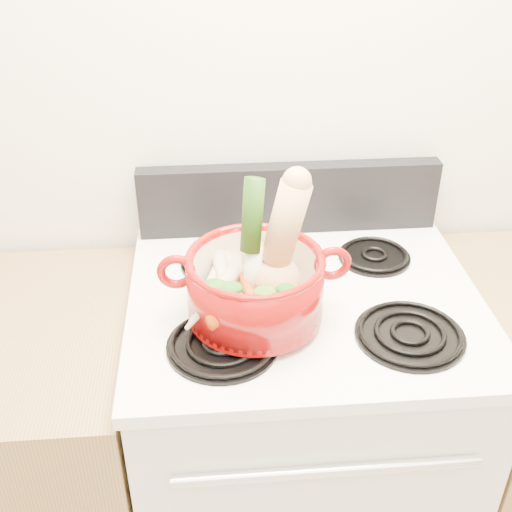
{
  "coord_description": "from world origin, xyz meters",
  "views": [
    {
      "loc": [
        -0.21,
        0.26,
        1.78
      ],
      "look_at": [
        -0.12,
        1.3,
        1.12
      ],
      "focal_mm": 45.0,
      "sensor_mm": 36.0,
      "label": 1
    }
  ],
  "objects": [
    {
      "name": "pot_handle_left",
      "position": [
        -0.27,
        1.32,
        1.08
      ],
      "size": [
        0.08,
        0.02,
        0.08
      ],
      "primitive_type": "torus",
      "rotation": [
        1.57,
        0.0,
        0.01
      ],
      "color": "maroon",
      "rests_on": "dutch_oven"
    },
    {
      "name": "parsnip_2",
      "position": [
        -0.14,
        1.36,
        1.03
      ],
      "size": [
        0.13,
        0.21,
        0.06
      ],
      "primitive_type": "cone",
      "rotation": [
        1.66,
        0.0,
        0.46
      ],
      "color": "beige",
      "rests_on": "dutch_oven"
    },
    {
      "name": "burner_front_left",
      "position": [
        -0.19,
        1.24,
        0.96
      ],
      "size": [
        0.22,
        0.22,
        0.02
      ],
      "primitive_type": "cylinder",
      "color": "black",
      "rests_on": "cooktop"
    },
    {
      "name": "carrot_3",
      "position": [
        -0.15,
        1.25,
        1.03
      ],
      "size": [
        0.14,
        0.1,
        0.04
      ],
      "primitive_type": "cone",
      "rotation": [
        1.66,
        0.0,
        -1.0
      ],
      "color": "#B73E09",
      "rests_on": "dutch_oven"
    },
    {
      "name": "burner_front_right",
      "position": [
        0.19,
        1.24,
        0.96
      ],
      "size": [
        0.22,
        0.22,
        0.02
      ],
      "primitive_type": "cylinder",
      "color": "black",
      "rests_on": "cooktop"
    },
    {
      "name": "dutch_oven",
      "position": [
        -0.12,
        1.32,
        1.04
      ],
      "size": [
        0.28,
        0.28,
        0.14
      ],
      "primitive_type": "cylinder",
      "rotation": [
        0.0,
        0.0,
        0.01
      ],
      "color": "maroon",
      "rests_on": "burner_front_left"
    },
    {
      "name": "squash",
      "position": [
        -0.08,
        1.34,
        1.13
      ],
      "size": [
        0.19,
        0.15,
        0.28
      ],
      "primitive_type": null,
      "rotation": [
        0.0,
        0.21,
        -0.28
      ],
      "color": "tan",
      "rests_on": "dutch_oven"
    },
    {
      "name": "carrot_2",
      "position": [
        -0.09,
        1.27,
        1.03
      ],
      "size": [
        0.08,
        0.15,
        0.04
      ],
      "primitive_type": "cone",
      "rotation": [
        1.66,
        0.0,
        0.39
      ],
      "color": "#C65D09",
      "rests_on": "dutch_oven"
    },
    {
      "name": "parsnip_3",
      "position": [
        -0.2,
        1.3,
        1.04
      ],
      "size": [
        0.14,
        0.19,
        0.06
      ],
      "primitive_type": "cone",
      "rotation": [
        1.66,
        0.0,
        -0.59
      ],
      "color": "beige",
      "rests_on": "dutch_oven"
    },
    {
      "name": "burner_back_right",
      "position": [
        0.19,
        1.54,
        0.96
      ],
      "size": [
        0.17,
        0.17,
        0.02
      ],
      "primitive_type": "cylinder",
      "color": "black",
      "rests_on": "cooktop"
    },
    {
      "name": "carrot_4",
      "position": [
        -0.13,
        1.28,
        1.04
      ],
      "size": [
        0.07,
        0.18,
        0.05
      ],
      "primitive_type": "cone",
      "rotation": [
        1.66,
        0.0,
        0.22
      ],
      "color": "#D03C0A",
      "rests_on": "dutch_oven"
    },
    {
      "name": "carrot_1",
      "position": [
        -0.19,
        1.3,
        1.02
      ],
      "size": [
        0.08,
        0.15,
        0.04
      ],
      "primitive_type": "cone",
      "rotation": [
        1.66,
        0.0,
        -0.34
      ],
      "color": "#DE440B",
      "rests_on": "dutch_oven"
    },
    {
      "name": "pot_handle_right",
      "position": [
        0.04,
        1.32,
        1.08
      ],
      "size": [
        0.08,
        0.02,
        0.08
      ],
      "primitive_type": "torus",
      "rotation": [
        1.57,
        0.0,
        0.01
      ],
      "color": "maroon",
      "rests_on": "dutch_oven"
    },
    {
      "name": "oven_handle",
      "position": [
        0.0,
        1.06,
        0.78
      ],
      "size": [
        0.6,
        0.02,
        0.02
      ],
      "primitive_type": "cylinder",
      "rotation": [
        0.0,
        1.57,
        0.0
      ],
      "color": "silver",
      "rests_on": "stove_body"
    },
    {
      "name": "ginger",
      "position": [
        -0.1,
        1.38,
        1.02
      ],
      "size": [
        0.11,
        0.09,
        0.05
      ],
      "primitive_type": "ellipsoid",
      "rotation": [
        0.0,
        0.0,
        -0.23
      ],
      "color": "#D9C186",
      "rests_on": "dutch_oven"
    },
    {
      "name": "parsnip_0",
      "position": [
        -0.15,
        1.34,
        1.02
      ],
      "size": [
        0.05,
        0.23,
        0.06
      ],
      "primitive_type": "cone",
      "rotation": [
        1.66,
        0.0,
        0.01
      ],
      "color": "beige",
      "rests_on": "dutch_oven"
    },
    {
      "name": "leek",
      "position": [
        -0.12,
        1.34,
        1.13
      ],
      "size": [
        0.08,
        0.11,
        0.28
      ],
      "primitive_type": "cylinder",
      "rotation": [
        -0.21,
        0.0,
        -0.42
      ],
      "color": "silver",
      "rests_on": "dutch_oven"
    },
    {
      "name": "wall_back",
      "position": [
        0.0,
        1.75,
        1.3
      ],
      "size": [
        3.5,
        0.02,
        2.6
      ],
      "primitive_type": "cube",
      "color": "white",
      "rests_on": "floor"
    },
    {
      "name": "control_backsplash",
      "position": [
        0.0,
        1.7,
        1.04
      ],
      "size": [
        0.76,
        0.05,
        0.18
      ],
      "primitive_type": "cube",
      "color": "black",
      "rests_on": "cooktop"
    },
    {
      "name": "stove_body",
      "position": [
        0.0,
        1.4,
        0.46
      ],
      "size": [
        0.76,
        0.65,
        0.92
      ],
      "primitive_type": "cube",
      "color": "silver",
      "rests_on": "floor"
    },
    {
      "name": "parsnip_4",
      "position": [
        -0.18,
        1.36,
        1.04
      ],
      "size": [
        0.05,
        0.21,
        0.06
      ],
      "primitive_type": "cone",
      "rotation": [
        1.66,
        0.0,
        0.06
      ],
      "color": "beige",
      "rests_on": "dutch_oven"
    },
    {
      "name": "carrot_0",
      "position": [
        -0.14,
        1.3,
        1.01
      ],
      "size": [
        0.1,
        0.17,
        0.05
      ],
      "primitive_type": "cone",
      "rotation": [
        1.66,
        0.0,
        -0.37
      ],
      "color": "#DF5B0B",
      "rests_on": "dutch_oven"
    },
    {
      "name": "parsnip_1",
      "position": [
        -0.21,
        1.34,
        1.03
      ],
      "size": [
        0.11,
        0.19,
        0.05
      ],
      "primitive_type": "cone",
      "rotation": [
        1.66,
        0.0,
        -0.41
      ],
      "color": "beige",
      "rests_on": "dutch_oven"
    },
    {
      "name": "cooktop",
      "position": [
        0.0,
        1.4,
        0.93
      ],
      "size": [
        0.78,
        0.67,
        0.03
      ],
      "primitive_type": "cube",
      "color": "white",
      "rests_on": "stove_body"
    },
    {
      "name": "burner_back_left",
      "position": [
        -0.19,
        1.54,
        0.96
      ],
      "size": [
        0.17,
        0.17,
        0.02
      ],
      "primitive_type": "cylinder",
      "color": "black",
      "rests_on": "cooktop"
    }
  ]
}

